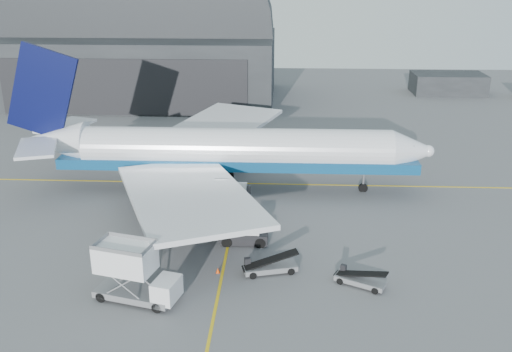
{
  "coord_description": "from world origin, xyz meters",
  "views": [
    {
      "loc": [
        4.83,
        -43.18,
        24.66
      ],
      "look_at": [
        2.31,
        10.6,
        4.5
      ],
      "focal_mm": 40.0,
      "sensor_mm": 36.0,
      "label": 1
    }
  ],
  "objects_px": {
    "pushback_tug": "(246,234)",
    "airliner": "(220,150)",
    "catering_truck": "(133,273)",
    "belt_loader_b": "(360,279)",
    "belt_loader_a": "(269,267)"
  },
  "relations": [
    {
      "from": "airliner",
      "to": "catering_truck",
      "type": "bearing_deg",
      "value": -100.31
    },
    {
      "from": "belt_loader_a",
      "to": "belt_loader_b",
      "type": "distance_m",
      "value": 7.58
    },
    {
      "from": "airliner",
      "to": "catering_truck",
      "type": "height_order",
      "value": "airliner"
    },
    {
      "from": "airliner",
      "to": "pushback_tug",
      "type": "relative_size",
      "value": 10.84
    },
    {
      "from": "pushback_tug",
      "to": "belt_loader_a",
      "type": "height_order",
      "value": "pushback_tug"
    },
    {
      "from": "catering_truck",
      "to": "belt_loader_b",
      "type": "relative_size",
      "value": 1.65
    },
    {
      "from": "catering_truck",
      "to": "belt_loader_a",
      "type": "relative_size",
      "value": 1.44
    },
    {
      "from": "catering_truck",
      "to": "belt_loader_b",
      "type": "height_order",
      "value": "catering_truck"
    },
    {
      "from": "catering_truck",
      "to": "airliner",
      "type": "bearing_deg",
      "value": 94.55
    },
    {
      "from": "pushback_tug",
      "to": "catering_truck",
      "type": "bearing_deg",
      "value": -127.59
    },
    {
      "from": "belt_loader_a",
      "to": "airliner",
      "type": "bearing_deg",
      "value": 93.43
    },
    {
      "from": "catering_truck",
      "to": "belt_loader_b",
      "type": "bearing_deg",
      "value": 24.28
    },
    {
      "from": "pushback_tug",
      "to": "airliner",
      "type": "bearing_deg",
      "value": 106.28
    },
    {
      "from": "belt_loader_a",
      "to": "belt_loader_b",
      "type": "relative_size",
      "value": 1.14
    },
    {
      "from": "airliner",
      "to": "belt_loader_b",
      "type": "height_order",
      "value": "airliner"
    }
  ]
}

